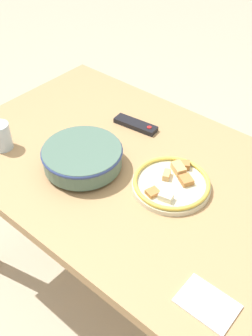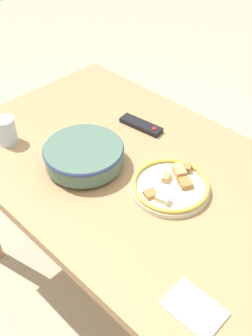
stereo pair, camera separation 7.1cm
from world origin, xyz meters
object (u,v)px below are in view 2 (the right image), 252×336
(noodle_bowl, at_px, (84,155))
(food_plate, at_px, (171,186))
(tv_remote, at_px, (141,125))
(drinking_glass, at_px, (6,131))

(noodle_bowl, distance_m, food_plate, 0.32)
(tv_remote, bearing_deg, drinking_glass, -41.83)
(tv_remote, bearing_deg, noodle_bowl, -4.40)
(noodle_bowl, relative_size, food_plate, 1.07)
(food_plate, bearing_deg, noodle_bowl, -157.86)
(food_plate, height_order, tv_remote, food_plate)
(noodle_bowl, xyz_separation_m, drinking_glass, (-0.30, -0.11, 0.00))
(drinking_glass, bearing_deg, food_plate, 21.22)
(noodle_bowl, bearing_deg, tv_remote, 92.72)
(noodle_bowl, relative_size, drinking_glass, 2.71)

